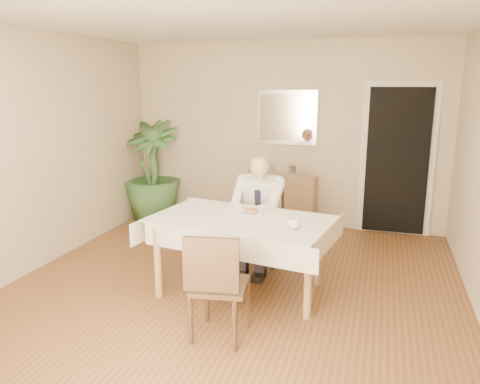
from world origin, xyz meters
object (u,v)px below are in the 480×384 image
(sideboard, at_px, (282,201))
(dining_table, at_px, (241,227))
(seated_man, at_px, (257,209))
(chair_far, at_px, (263,217))
(coffee_mug, at_px, (294,223))
(chair_near, at_px, (216,281))
(potted_palm, at_px, (152,171))

(sideboard, bearing_deg, dining_table, -85.96)
(seated_man, xyz_separation_m, sideboard, (-0.06, 1.63, -0.32))
(chair_far, relative_size, seated_man, 0.73)
(coffee_mug, bearing_deg, seated_man, 125.68)
(chair_far, relative_size, chair_near, 1.00)
(chair_far, distance_m, coffee_mug, 1.22)
(chair_near, bearing_deg, seated_man, 84.31)
(chair_far, height_order, sideboard, chair_far)
(chair_far, height_order, seated_man, seated_man)
(dining_table, distance_m, sideboard, 2.24)
(seated_man, bearing_deg, chair_near, -86.89)
(seated_man, bearing_deg, coffee_mug, -54.32)
(potted_palm, bearing_deg, seated_man, -35.64)
(dining_table, height_order, coffee_mug, coffee_mug)
(seated_man, relative_size, sideboard, 1.34)
(dining_table, distance_m, chair_near, 0.96)
(sideboard, bearing_deg, coffee_mug, -73.24)
(coffee_mug, bearing_deg, chair_near, -120.87)
(coffee_mug, relative_size, sideboard, 0.13)
(chair_far, bearing_deg, sideboard, 97.25)
(dining_table, xyz_separation_m, chair_near, (0.08, -0.95, -0.16))
(chair_near, bearing_deg, potted_palm, 116.25)
(chair_far, bearing_deg, seated_man, -85.10)
(potted_palm, bearing_deg, dining_table, -45.36)
(seated_man, bearing_deg, potted_palm, 144.36)
(chair_near, distance_m, sideboard, 3.18)
(dining_table, distance_m, seated_man, 0.59)
(coffee_mug, xyz_separation_m, sideboard, (-0.60, 2.39, -0.43))
(potted_palm, bearing_deg, chair_near, -54.95)
(dining_table, xyz_separation_m, sideboard, (-0.06, 2.22, -0.30))
(chair_far, bearing_deg, dining_table, -85.10)
(chair_near, bearing_deg, dining_table, 86.25)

